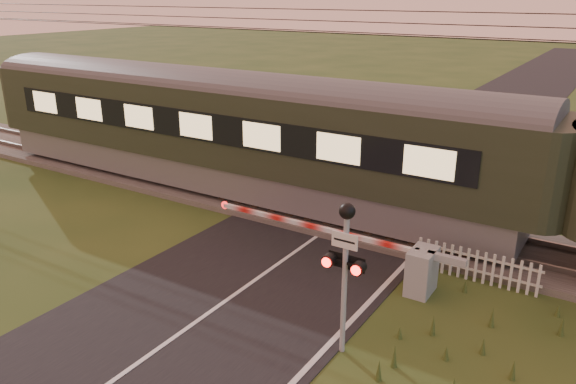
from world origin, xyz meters
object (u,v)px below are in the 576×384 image
Objects in this scene: boom_gate at (408,265)px; picket_fence at (476,266)px; train at (574,184)px; crossing_signal at (346,253)px.

boom_gate is 1.74m from picket_fence.
train is 4.52m from boom_gate.
picket_fence is (1.25, 1.20, -0.20)m from boom_gate.
boom_gate is 2.21× the size of crossing_signal.
boom_gate is 3.35m from crossing_signal.
picket_fence is at bearing 71.13° from crossing_signal.
boom_gate reaches higher than picket_fence.
train is 6.81m from crossing_signal.
picket_fence is (-1.63, -1.89, -1.81)m from train.
crossing_signal is (-0.18, -2.99, 1.50)m from boom_gate.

